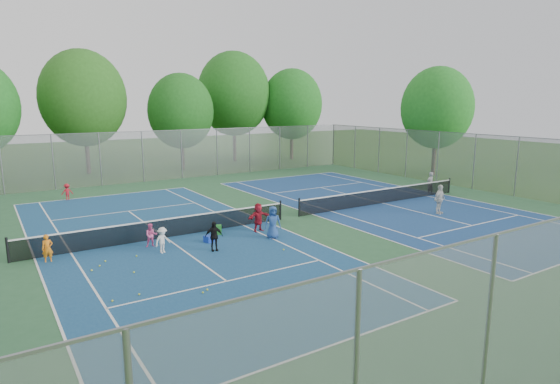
# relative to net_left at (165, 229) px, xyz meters

# --- Properties ---
(ground) EXTENTS (120.00, 120.00, 0.00)m
(ground) POSITION_rel_net_left_xyz_m (7.00, 0.00, -0.46)
(ground) COLOR #29531A
(ground) RESTS_ON ground
(court_pad) EXTENTS (32.00, 32.00, 0.01)m
(court_pad) POSITION_rel_net_left_xyz_m (7.00, 0.00, -0.45)
(court_pad) COLOR #2B5B36
(court_pad) RESTS_ON ground
(court_left) EXTENTS (10.97, 23.77, 0.01)m
(court_left) POSITION_rel_net_left_xyz_m (0.00, 0.00, -0.44)
(court_left) COLOR navy
(court_left) RESTS_ON court_pad
(court_right) EXTENTS (10.97, 23.77, 0.01)m
(court_right) POSITION_rel_net_left_xyz_m (14.00, 0.00, -0.44)
(court_right) COLOR navy
(court_right) RESTS_ON court_pad
(net_left) EXTENTS (12.87, 0.10, 0.91)m
(net_left) POSITION_rel_net_left_xyz_m (0.00, 0.00, 0.00)
(net_left) COLOR black
(net_left) RESTS_ON ground
(net_right) EXTENTS (12.87, 0.10, 0.91)m
(net_right) POSITION_rel_net_left_xyz_m (14.00, 0.00, 0.00)
(net_right) COLOR black
(net_right) RESTS_ON ground
(fence_north) EXTENTS (32.00, 0.10, 4.00)m
(fence_north) POSITION_rel_net_left_xyz_m (7.00, 16.00, 1.54)
(fence_north) COLOR gray
(fence_north) RESTS_ON ground
(fence_east) EXTENTS (0.10, 32.00, 4.00)m
(fence_east) POSITION_rel_net_left_xyz_m (23.00, 0.00, 1.54)
(fence_east) COLOR gray
(fence_east) RESTS_ON ground
(tree_nl) EXTENTS (7.20, 7.20, 10.69)m
(tree_nl) POSITION_rel_net_left_xyz_m (1.00, 23.00, 6.09)
(tree_nl) COLOR #443326
(tree_nl) RESTS_ON ground
(tree_nc) EXTENTS (6.00, 6.00, 8.85)m
(tree_nc) POSITION_rel_net_left_xyz_m (9.00, 21.00, 4.94)
(tree_nc) COLOR #443326
(tree_nc) RESTS_ON ground
(tree_nr) EXTENTS (7.60, 7.60, 11.42)m
(tree_nr) POSITION_rel_net_left_xyz_m (16.00, 24.00, 6.59)
(tree_nr) COLOR #443326
(tree_nr) RESTS_ON ground
(tree_ne) EXTENTS (6.60, 6.60, 9.77)m
(tree_ne) POSITION_rel_net_left_xyz_m (22.00, 22.00, 5.51)
(tree_ne) COLOR #443326
(tree_ne) RESTS_ON ground
(tree_side_e) EXTENTS (6.00, 6.00, 9.20)m
(tree_side_e) POSITION_rel_net_left_xyz_m (26.00, 6.00, 5.29)
(tree_side_e) COLOR #443326
(tree_side_e) RESTS_ON ground
(ball_crate) EXTENTS (0.45, 0.45, 0.31)m
(ball_crate) POSITION_rel_net_left_xyz_m (1.43, -1.71, -0.30)
(ball_crate) COLOR #1739B1
(ball_crate) RESTS_ON ground
(ball_hopper) EXTENTS (0.31, 0.31, 0.47)m
(ball_hopper) POSITION_rel_net_left_xyz_m (2.35, -0.81, -0.22)
(ball_hopper) COLOR #268E2B
(ball_hopper) RESTS_ON ground
(student_a) EXTENTS (0.42, 0.28, 1.12)m
(student_a) POSITION_rel_net_left_xyz_m (-5.04, -0.69, 0.11)
(student_a) COLOR orange
(student_a) RESTS_ON ground
(student_b) EXTENTS (0.60, 0.52, 1.06)m
(student_b) POSITION_rel_net_left_xyz_m (-0.97, -0.98, 0.07)
(student_b) COLOR pink
(student_b) RESTS_ON ground
(student_c) EXTENTS (0.82, 0.64, 1.12)m
(student_c) POSITION_rel_net_left_xyz_m (-0.83, -2.07, 0.11)
(student_c) COLOR silver
(student_c) RESTS_ON ground
(student_d) EXTENTS (0.82, 0.47, 1.31)m
(student_d) POSITION_rel_net_left_xyz_m (1.10, -2.98, 0.20)
(student_d) COLOR black
(student_d) RESTS_ON ground
(student_e) EXTENTS (0.87, 0.73, 1.53)m
(student_e) POSITION_rel_net_left_xyz_m (4.20, -2.74, 0.31)
(student_e) COLOR #274D91
(student_e) RESTS_ON ground
(student_f) EXTENTS (1.35, 0.55, 1.42)m
(student_f) POSITION_rel_net_left_xyz_m (4.23, -1.36, 0.25)
(student_f) COLOR maroon
(student_f) RESTS_ON ground
(child_far_baseline) EXTENTS (0.72, 0.44, 1.08)m
(child_far_baseline) POSITION_rel_net_left_xyz_m (-2.45, 11.73, 0.09)
(child_far_baseline) COLOR #B11924
(child_far_baseline) RESTS_ON ground
(instructor) EXTENTS (0.57, 0.38, 1.55)m
(instructor) POSITION_rel_net_left_xyz_m (18.77, 0.33, 0.32)
(instructor) COLOR gray
(instructor) RESTS_ON ground
(teen_court_b) EXTENTS (1.04, 0.56, 1.68)m
(teen_court_b) POSITION_rel_net_left_xyz_m (14.68, -3.73, 0.39)
(teen_court_b) COLOR silver
(teen_court_b) RESTS_ON ground
(tennis_ball_0) EXTENTS (0.07, 0.07, 0.07)m
(tennis_ball_0) POSITION_rel_net_left_xyz_m (3.61, -4.56, -0.42)
(tennis_ball_0) COLOR yellow
(tennis_ball_0) RESTS_ON ground
(tennis_ball_1) EXTENTS (0.07, 0.07, 0.07)m
(tennis_ball_1) POSITION_rel_net_left_xyz_m (-1.14, -6.94, -0.42)
(tennis_ball_1) COLOR #B1C92E
(tennis_ball_1) RESTS_ON ground
(tennis_ball_2) EXTENTS (0.07, 0.07, 0.07)m
(tennis_ball_2) POSITION_rel_net_left_xyz_m (4.23, -2.62, -0.42)
(tennis_ball_2) COLOR #D2E535
(tennis_ball_2) RESTS_ON ground
(tennis_ball_3) EXTENTS (0.07, 0.07, 0.07)m
(tennis_ball_3) POSITION_rel_net_left_xyz_m (-3.15, -1.96, -0.42)
(tennis_ball_3) COLOR #C3DC33
(tennis_ball_3) RESTS_ON ground
(tennis_ball_4) EXTENTS (0.07, 0.07, 0.07)m
(tennis_ball_4) POSITION_rel_net_left_xyz_m (-3.46, -2.40, -0.42)
(tennis_ball_4) COLOR #D0DF33
(tennis_ball_4) RESTS_ON ground
(tennis_ball_5) EXTENTS (0.07, 0.07, 0.07)m
(tennis_ball_5) POSITION_rel_net_left_xyz_m (-1.93, -2.01, -0.42)
(tennis_ball_5) COLOR #AAC72E
(tennis_ball_5) RESTS_ON ground
(tennis_ball_6) EXTENTS (0.07, 0.07, 0.07)m
(tennis_ball_6) POSITION_rel_net_left_xyz_m (-0.92, -6.80, -0.42)
(tennis_ball_6) COLOR yellow
(tennis_ball_6) RESTS_ON ground
(tennis_ball_7) EXTENTS (0.07, 0.07, 0.07)m
(tennis_ball_7) POSITION_rel_net_left_xyz_m (-3.82, -2.75, -0.42)
(tennis_ball_7) COLOR yellow
(tennis_ball_7) RESTS_ON ground
(tennis_ball_8) EXTENTS (0.07, 0.07, 0.07)m
(tennis_ball_8) POSITION_rel_net_left_xyz_m (-2.96, -5.94, -0.42)
(tennis_ball_8) COLOR gold
(tennis_ball_8) RESTS_ON ground
(tennis_ball_9) EXTENTS (0.07, 0.07, 0.07)m
(tennis_ball_9) POSITION_rel_net_left_xyz_m (-2.54, -3.82, -0.42)
(tennis_ball_9) COLOR #B2CF30
(tennis_ball_9) RESTS_ON ground
(tennis_ball_10) EXTENTS (0.07, 0.07, 0.07)m
(tennis_ball_10) POSITION_rel_net_left_xyz_m (-3.83, -5.99, -0.42)
(tennis_ball_10) COLOR gold
(tennis_ball_10) RESTS_ON ground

